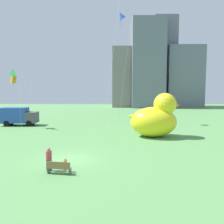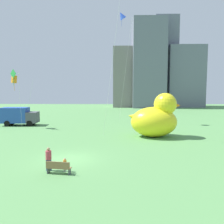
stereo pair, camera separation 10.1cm
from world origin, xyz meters
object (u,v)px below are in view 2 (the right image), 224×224
at_px(kite_orange, 14,80).
at_px(kite_blue, 122,16).
at_px(person_child, 65,164).
at_px(kite_green, 14,76).
at_px(park_bench, 58,167).
at_px(box_truck, 19,116).
at_px(giant_inflatable_duck, 156,118).
at_px(person_adult, 49,158).

relative_size(kite_orange, kite_blue, 0.42).
height_order(person_child, kite_green, kite_green).
relative_size(park_bench, kite_orange, 0.22).
bearing_deg(box_truck, kite_orange, -79.77).
height_order(park_bench, person_child, person_child).
relative_size(giant_inflatable_duck, kite_orange, 0.82).
distance_m(person_adult, kite_blue, 28.76).
xyz_separation_m(park_bench, kite_blue, (4.84, 23.47, 17.04)).
bearing_deg(giant_inflatable_duck, park_bench, -124.74).
bearing_deg(person_child, box_truck, 119.80).
height_order(park_bench, box_truck, box_truck).
bearing_deg(kite_blue, park_bench, -101.66).
xyz_separation_m(park_bench, person_adult, (-0.86, 0.68, 0.45)).
relative_size(person_adult, person_child, 1.69).
relative_size(person_adult, kite_blue, 0.09).
distance_m(box_truck, kite_orange, 6.09).
xyz_separation_m(box_truck, kite_orange, (0.37, -2.05, 5.72)).
bearing_deg(kite_orange, person_adult, -60.86).
bearing_deg(kite_orange, park_bench, -59.77).
xyz_separation_m(person_child, kite_orange, (-11.44, 18.57, 6.62)).
bearing_deg(giant_inflatable_duck, box_truck, 157.10).
bearing_deg(kite_blue, kite_green, -161.61).
bearing_deg(person_adult, kite_green, 119.56).
relative_size(giant_inflatable_duck, kite_green, 0.74).
distance_m(kite_orange, kite_green, 1.00).
bearing_deg(kite_green, giant_inflatable_duck, -16.21).
height_order(person_adult, box_truck, box_truck).
bearing_deg(kite_blue, giant_inflatable_duck, -70.41).
xyz_separation_m(person_child, box_truck, (-11.81, 20.63, 0.89)).
relative_size(person_adult, kite_orange, 0.21).
relative_size(kite_blue, kite_green, 2.13).
bearing_deg(park_bench, kite_blue, 78.34).
bearing_deg(kite_orange, box_truck, 100.23).
xyz_separation_m(person_adult, kite_blue, (5.70, 22.79, 16.59)).
bearing_deg(person_adult, box_truck, 117.46).
xyz_separation_m(person_adult, kite_green, (-9.97, 17.58, 6.77)).
bearing_deg(box_truck, park_bench, -61.47).
bearing_deg(giant_inflatable_duck, person_adult, -128.85).
distance_m(giant_inflatable_duck, box_truck, 21.94).
bearing_deg(giant_inflatable_duck, kite_orange, 161.90).
relative_size(giant_inflatable_duck, kite_blue, 0.35).
height_order(kite_blue, kite_green, kite_blue).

